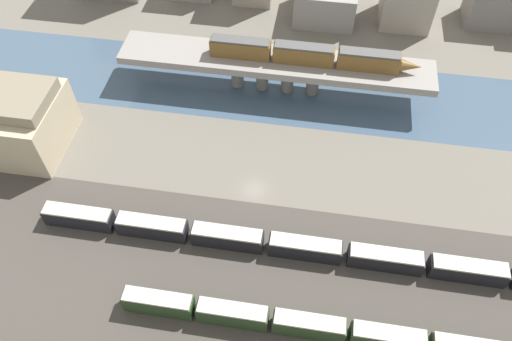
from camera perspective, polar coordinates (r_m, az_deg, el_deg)
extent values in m
plane|color=#666056|center=(92.05, -0.19, -2.16)|extent=(400.00, 400.00, 0.00)
cube|color=#423D38|center=(80.41, -2.99, -15.90)|extent=(280.00, 42.00, 0.01)
cube|color=#3D5166|center=(110.64, 2.12, 9.38)|extent=(320.00, 21.77, 0.01)
cube|color=gray|center=(105.94, 2.24, 12.28)|extent=(65.40, 9.55, 1.61)
cylinder|color=slate|center=(109.48, -2.15, 11.07)|extent=(2.66, 2.66, 6.41)
cylinder|color=slate|center=(108.77, 0.72, 10.79)|extent=(2.66, 2.66, 6.41)
cylinder|color=slate|center=(108.33, 3.62, 10.48)|extent=(2.66, 2.66, 6.41)
cylinder|color=slate|center=(108.16, 6.53, 10.14)|extent=(2.66, 2.66, 6.41)
cube|color=brown|center=(105.17, -1.79, 13.78)|extent=(12.38, 2.87, 3.63)
cube|color=#4C4C4C|center=(103.95, -1.82, 14.66)|extent=(11.88, 2.64, 0.40)
cube|color=brown|center=(103.98, 5.47, 13.04)|extent=(12.38, 2.87, 3.63)
cube|color=#4C4C4C|center=(102.74, 5.56, 13.92)|extent=(11.88, 2.64, 0.40)
cube|color=brown|center=(104.40, 12.74, 12.09)|extent=(12.38, 2.87, 3.63)
cube|color=#4C4C4C|center=(103.17, 12.94, 12.95)|extent=(11.88, 2.64, 0.40)
cone|color=brown|center=(105.63, 17.28, 11.32)|extent=(4.33, 2.59, 2.59)
cube|color=#23381E|center=(80.28, -11.04, -14.68)|extent=(10.84, 2.68, 3.67)
cube|color=#B7B2A3|center=(78.46, -11.27, -14.07)|extent=(10.41, 2.46, 0.40)
cube|color=#23381E|center=(78.27, -2.68, -16.13)|extent=(10.84, 2.68, 3.67)
cube|color=#B7B2A3|center=(76.40, -2.74, -15.55)|extent=(10.41, 2.46, 0.40)
cube|color=#23381E|center=(77.93, 6.05, -17.28)|extent=(10.84, 2.68, 3.67)
cube|color=#B7B2A3|center=(76.04, 6.18, -16.73)|extent=(10.41, 2.46, 0.40)
cube|color=#23381E|center=(79.26, 14.76, -18.04)|extent=(10.84, 2.68, 3.67)
cube|color=#B7B2A3|center=(77.41, 15.07, -17.51)|extent=(10.41, 2.46, 0.40)
cube|color=black|center=(91.78, -19.54, -5.09)|extent=(12.09, 2.87, 3.30)
cube|color=#B7B2A3|center=(90.33, -19.85, -4.44)|extent=(11.60, 2.64, 0.40)
cube|color=black|center=(87.26, -11.77, -6.41)|extent=(12.09, 2.87, 3.30)
cube|color=#B7B2A3|center=(85.72, -11.97, -5.75)|extent=(11.60, 2.64, 0.40)
cube|color=black|center=(84.52, -3.29, -7.71)|extent=(12.09, 2.87, 3.30)
cube|color=#B7B2A3|center=(82.94, -3.34, -7.05)|extent=(11.60, 2.64, 0.40)
cube|color=black|center=(83.75, 5.61, -8.88)|extent=(12.09, 2.87, 3.30)
cube|color=#B7B2A3|center=(82.16, 5.71, -8.24)|extent=(11.60, 2.64, 0.40)
cube|color=black|center=(85.01, 14.50, -9.83)|extent=(12.09, 2.87, 3.30)
cube|color=#B7B2A3|center=(83.43, 14.76, -9.22)|extent=(11.60, 2.64, 0.40)
cube|color=black|center=(88.19, 22.99, -10.52)|extent=(12.09, 2.87, 3.30)
cube|color=#B7B2A3|center=(86.68, 23.37, -9.94)|extent=(11.60, 2.64, 0.40)
cube|color=tan|center=(107.50, -27.19, 5.04)|extent=(24.04, 15.95, 10.95)
cube|color=gray|center=(130.89, 7.98, 18.76)|extent=(14.63, 14.90, 8.59)
cube|color=slate|center=(139.39, 25.32, 16.81)|extent=(11.04, 9.79, 9.70)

